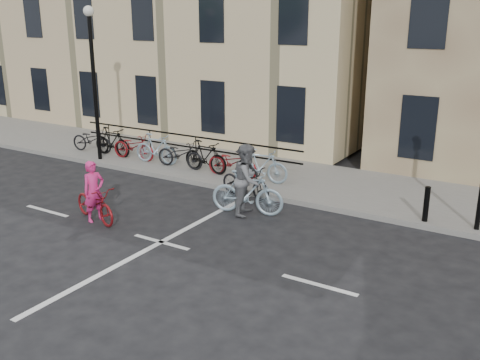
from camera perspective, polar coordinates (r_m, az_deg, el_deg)
The scene contains 9 objects.
ground at distance 12.73m, azimuth -8.39°, elevation -6.58°, with size 120.00×120.00×0.00m, color black.
sidewalk at distance 19.51m, azimuth -6.17°, elevation 2.09°, with size 46.00×4.00×0.15m, color slate.
building_west at distance 27.47m, azimuth -5.84°, elevation 17.08°, with size 20.00×10.00×10.00m, color #CCBE8A.
lamp_post at distance 19.44m, azimuth -15.43°, elevation 11.76°, with size 0.36×0.36×5.28m.
bollard_east at distance 14.09m, azimuth 19.26°, elevation -2.43°, with size 0.14×0.14×0.90m, color black.
parked_bikes at distance 18.57m, azimuth -7.71°, elevation 3.09°, with size 9.35×1.23×1.05m.
cyclist_pink at distance 14.21m, azimuth -15.24°, elevation -2.11°, with size 1.89×1.07×1.59m.
cyclist_grey at distance 14.12m, azimuth 0.79°, elevation -0.66°, with size 2.06×1.08×1.91m.
cyclist_dark at distance 15.53m, azimuth 0.61°, elevation 0.39°, with size 1.84×1.10×1.57m.
Camera 1 is at (7.64, -8.85, 5.04)m, focal length 40.00 mm.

